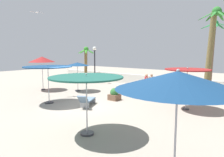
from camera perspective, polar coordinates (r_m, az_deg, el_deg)
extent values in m
plane|color=#9E9384|center=(13.17, -9.31, -7.51)|extent=(56.00, 56.00, 0.00)
cube|color=silver|center=(20.67, 10.95, -0.71)|extent=(25.20, 0.30, 1.04)
cylinder|color=#333338|center=(12.99, 19.58, -7.87)|extent=(0.39, 0.39, 0.08)
cylinder|color=#A5A5AD|center=(12.75, 19.80, -2.89)|extent=(0.05, 0.05, 2.37)
cylinder|color=maroon|center=(12.60, 20.02, 2.33)|extent=(2.53, 2.53, 0.06)
sphere|color=#99999E|center=(12.60, 20.04, 2.72)|extent=(0.08, 0.08, 0.08)
cylinder|color=#333338|center=(14.36, -16.87, -6.33)|extent=(0.55, 0.55, 0.08)
cylinder|color=#A5A5AD|center=(14.14, -17.04, -1.71)|extent=(0.05, 0.05, 2.42)
cylinder|color=navy|center=(14.01, -17.22, 3.11)|extent=(3.08, 3.08, 0.06)
sphere|color=#99999E|center=(14.00, -17.24, 3.62)|extent=(0.08, 0.08, 0.08)
cylinder|color=#333338|center=(18.19, -9.33, -3.28)|extent=(0.51, 0.51, 0.08)
cylinder|color=#A5A5AD|center=(18.03, -9.40, 0.11)|extent=(0.05, 0.05, 2.25)
cone|color=navy|center=(17.92, -9.48, 3.94)|extent=(2.10, 2.10, 0.27)
sphere|color=#99999E|center=(17.91, -9.49, 4.44)|extent=(0.08, 0.08, 0.08)
cylinder|color=#333338|center=(19.50, -18.38, -2.85)|extent=(0.40, 0.40, 0.08)
cylinder|color=#A5A5AD|center=(19.33, -18.53, 0.72)|extent=(0.05, 0.05, 2.52)
cone|color=maroon|center=(19.23, -18.70, 5.01)|extent=(2.28, 2.28, 0.48)
sphere|color=#99999E|center=(19.22, -18.73, 5.73)|extent=(0.08, 0.08, 0.08)
cylinder|color=#A5A5AD|center=(5.32, 16.98, -15.91)|extent=(0.05, 0.05, 2.54)
cone|color=navy|center=(4.95, 17.60, -0.46)|extent=(2.88, 2.88, 0.42)
sphere|color=#99999E|center=(4.92, 17.69, 2.08)|extent=(0.08, 0.08, 0.08)
cylinder|color=#333338|center=(8.82, -6.84, -14.74)|extent=(0.56, 0.56, 0.08)
cylinder|color=#A5A5AD|center=(8.46, -6.96, -7.51)|extent=(0.05, 0.05, 2.37)
cylinder|color=#1E594C|center=(8.24, -7.08, 0.36)|extent=(2.93, 2.93, 0.06)
sphere|color=#99999E|center=(8.23, -7.09, 1.16)|extent=(0.08, 0.08, 0.08)
cylinder|color=brown|center=(15.43, 25.17, 5.23)|extent=(0.66, 0.37, 5.96)
sphere|color=#296F2A|center=(15.58, 26.87, 16.16)|extent=(0.59, 0.59, 0.59)
ellipsoid|color=#296F2A|center=(16.09, 27.64, 14.98)|extent=(0.38, 1.11, 0.58)
ellipsoid|color=#296F2A|center=(16.02, 25.50, 15.14)|extent=(0.95, 0.86, 0.58)
ellipsoid|color=#296F2A|center=(15.59, 24.57, 15.42)|extent=(1.11, 0.36, 0.58)
ellipsoid|color=#296F2A|center=(15.15, 25.13, 15.65)|extent=(0.78, 1.01, 0.58)
ellipsoid|color=#296F2A|center=(14.98, 26.21, 15.70)|extent=(0.26, 1.10, 0.58)
ellipsoid|color=#296F2A|center=(15.00, 27.69, 15.60)|extent=(0.77, 1.01, 0.58)
cylinder|color=brown|center=(17.83, 25.68, 4.70)|extent=(0.37, 0.26, 5.53)
sphere|color=#1E6D35|center=(17.93, 26.56, 13.52)|extent=(0.41, 0.41, 0.41)
ellipsoid|color=#1E6D35|center=(17.72, 28.21, 12.87)|extent=(1.05, 0.35, 0.47)
ellipsoid|color=#1E6D35|center=(18.35, 27.55, 12.69)|extent=(0.60, 1.02, 0.47)
ellipsoid|color=#1E6D35|center=(18.44, 26.17, 12.73)|extent=(0.60, 1.02, 0.47)
ellipsoid|color=#1E6D35|center=(17.96, 24.74, 12.98)|extent=(1.05, 0.34, 0.47)
ellipsoid|color=#1E6D35|center=(17.52, 25.26, 13.11)|extent=(0.71, 0.98, 0.47)
ellipsoid|color=#1E6D35|center=(17.37, 26.75, 13.09)|extent=(0.53, 1.04, 0.47)
cylinder|color=brown|center=(24.27, -7.22, 3.67)|extent=(0.45, 0.34, 3.69)
sphere|color=#308628|center=(24.15, -7.12, 8.03)|extent=(0.55, 0.55, 0.55)
ellipsoid|color=#308628|center=(23.85, -6.06, 7.46)|extent=(0.97, 0.38, 0.55)
ellipsoid|color=#308628|center=(24.08, -5.86, 7.46)|extent=(0.88, 0.74, 0.55)
ellipsoid|color=#308628|center=(24.49, -6.16, 7.45)|extent=(0.26, 0.97, 0.55)
ellipsoid|color=#308628|center=(24.67, -7.29, 7.43)|extent=(0.89, 0.72, 0.55)
ellipsoid|color=#308628|center=(24.53, -7.95, 7.42)|extent=(0.96, 0.22, 0.55)
ellipsoid|color=#308628|center=(24.14, -8.37, 7.42)|extent=(0.79, 0.84, 0.55)
ellipsoid|color=#308628|center=(23.85, -8.15, 7.42)|extent=(0.35, 0.97, 0.55)
ellipsoid|color=#308628|center=(23.62, -7.16, 7.44)|extent=(0.80, 0.83, 0.55)
cylinder|color=black|center=(22.62, -4.71, -0.99)|extent=(0.28, 0.28, 0.20)
cylinder|color=black|center=(22.44, -4.76, 3.19)|extent=(0.12, 0.12, 3.51)
cylinder|color=black|center=(22.39, -4.81, 7.68)|extent=(0.22, 0.22, 0.06)
sphere|color=white|center=(22.39, -4.81, 8.21)|extent=(0.42, 0.42, 0.42)
cube|color=#B7B7BC|center=(13.92, -5.65, -5.91)|extent=(0.51, 0.28, 0.35)
cube|color=#B7B7BC|center=(12.72, -7.49, -7.19)|extent=(0.51, 0.28, 0.35)
cube|color=slate|center=(13.28, -6.54, -5.79)|extent=(1.11, 1.50, 0.08)
cube|color=slate|center=(12.38, -7.96, -5.65)|extent=(0.73, 0.71, 0.51)
cylinder|color=gold|center=(17.28, 10.88, -2.66)|extent=(0.12, 0.12, 0.80)
cylinder|color=gold|center=(17.15, 10.58, -2.73)|extent=(0.12, 0.12, 0.80)
cube|color=silver|center=(17.11, 10.79, -0.45)|extent=(0.27, 0.38, 0.56)
sphere|color=#936B4C|center=(17.06, 10.82, 0.84)|extent=(0.22, 0.22, 0.22)
cylinder|color=#936B4C|center=(17.31, 11.23, -0.28)|extent=(0.08, 0.08, 0.51)
cylinder|color=#936B4C|center=(16.91, 10.34, -0.44)|extent=(0.08, 0.08, 0.51)
cylinder|color=#D8333F|center=(16.08, 9.33, -3.23)|extent=(0.12, 0.12, 0.87)
cylinder|color=#D8333F|center=(15.93, 9.38, -3.34)|extent=(0.12, 0.12, 0.87)
cube|color=#D8333F|center=(15.89, 9.41, -0.65)|extent=(0.40, 0.43, 0.62)
sphere|color=tan|center=(15.84, 9.44, 0.87)|extent=(0.24, 0.24, 0.24)
cylinder|color=tan|center=(16.12, 9.33, -0.43)|extent=(0.08, 0.08, 0.55)
cylinder|color=tan|center=(15.65, 9.49, -0.66)|extent=(0.08, 0.08, 0.55)
ellipsoid|color=white|center=(17.03, -19.87, 16.70)|extent=(0.34, 0.26, 0.12)
sphere|color=white|center=(17.20, -19.90, 16.70)|extent=(0.10, 0.10, 0.10)
cube|color=silver|center=(17.02, -20.79, 16.73)|extent=(0.38, 0.53, 0.08)
cube|color=silver|center=(17.05, -18.96, 16.80)|extent=(0.37, 0.51, 0.18)
cube|color=brown|center=(14.60, 0.66, -5.14)|extent=(0.70, 0.70, 0.40)
sphere|color=#2D6B33|center=(14.53, 0.67, -3.79)|extent=(0.60, 0.60, 0.60)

